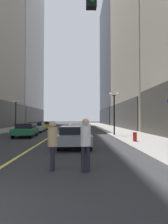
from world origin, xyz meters
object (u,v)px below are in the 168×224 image
object	(u,v)px
car_green	(26,130)
pedestrian_in_tan_trench	(53,141)
pedestrian_in_white_shirt	(86,141)
fire_hydrant_right	(135,138)
street_lamp_right_mid	(114,104)
street_lamp_left_far	(16,109)
car_grey	(74,135)
car_silver	(36,127)
car_yellow	(45,125)

from	to	relation	value
car_green	pedestrian_in_tan_trench	size ratio (longest dim) A/B	2.53
pedestrian_in_white_shirt	fire_hydrant_right	world-z (taller)	pedestrian_in_white_shirt
car_green	street_lamp_right_mid	size ratio (longest dim) A/B	0.99
pedestrian_in_tan_trench	street_lamp_left_far	size ratio (longest dim) A/B	0.39
car_grey	street_lamp_left_far	xyz separation A→B (m)	(-8.96, 16.87, 2.53)
pedestrian_in_tan_trench	street_lamp_right_mid	distance (m)	14.40
car_green	street_lamp_right_mid	world-z (taller)	street_lamp_right_mid
car_silver	fire_hydrant_right	world-z (taller)	car_silver
street_lamp_left_far	pedestrian_in_white_shirt	bearing A→B (deg)	-67.55
car_yellow	pedestrian_in_white_shirt	distance (m)	27.95
street_lamp_right_mid	car_silver	bearing A→B (deg)	145.35
car_grey	car_green	bearing A→B (deg)	124.81
car_yellow	street_lamp_left_far	world-z (taller)	street_lamp_left_far
car_grey	car_yellow	distance (m)	21.90
car_yellow	pedestrian_in_tan_trench	bearing A→B (deg)	-79.82
pedestrian_in_white_shirt	street_lamp_right_mid	size ratio (longest dim) A/B	0.41
car_grey	car_green	size ratio (longest dim) A/B	1.11
car_grey	fire_hydrant_right	world-z (taller)	car_grey
car_grey	fire_hydrant_right	size ratio (longest dim) A/B	6.05
fire_hydrant_right	car_yellow	bearing A→B (deg)	116.79
car_yellow	pedestrian_in_white_shirt	size ratio (longest dim) A/B	2.29
car_silver	fire_hydrant_right	bearing A→B (deg)	-51.60
car_green	pedestrian_in_tan_trench	xyz separation A→B (m)	(4.30, -12.92, 0.29)
pedestrian_in_tan_trench	car_silver	bearing A→B (deg)	103.42
street_lamp_right_mid	car_green	bearing A→B (deg)	-176.11
car_green	car_silver	world-z (taller)	same
car_green	car_yellow	xyz separation A→B (m)	(-0.56, 14.15, -0.00)
street_lamp_right_mid	pedestrian_in_tan_trench	bearing A→B (deg)	-108.21
car_green	car_silver	bearing A→B (deg)	93.62
car_grey	car_green	xyz separation A→B (m)	(-4.91, 7.05, -0.00)
car_yellow	street_lamp_right_mid	world-z (taller)	street_lamp_right_mid
pedestrian_in_white_shirt	fire_hydrant_right	xyz separation A→B (m)	(3.81, 7.88, -0.65)
car_silver	car_yellow	bearing A→B (deg)	90.99
car_yellow	pedestrian_in_tan_trench	world-z (taller)	pedestrian_in_tan_trench
street_lamp_left_far	car_grey	bearing A→B (deg)	-62.02
pedestrian_in_white_shirt	street_lamp_right_mid	bearing A→B (deg)	76.46
car_grey	pedestrian_in_tan_trench	xyz separation A→B (m)	(-0.61, -5.86, 0.28)
car_silver	street_lamp_right_mid	bearing A→B (deg)	-34.65
street_lamp_right_mid	fire_hydrant_right	xyz separation A→B (m)	(0.50, -5.87, -2.86)
car_grey	street_lamp_left_far	world-z (taller)	street_lamp_left_far
car_yellow	car_green	bearing A→B (deg)	-87.72
fire_hydrant_right	car_green	bearing A→B (deg)	150.30
car_green	street_lamp_right_mid	xyz separation A→B (m)	(8.74, 0.59, 2.54)
pedestrian_in_tan_trench	street_lamp_right_mid	size ratio (longest dim) A/B	0.39
car_silver	fire_hydrant_right	distance (m)	15.59
car_grey	pedestrian_in_tan_trench	bearing A→B (deg)	-95.91
car_silver	fire_hydrant_right	size ratio (longest dim) A/B	5.75
car_silver	pedestrian_in_tan_trench	size ratio (longest dim) A/B	2.67
car_grey	street_lamp_left_far	distance (m)	19.27
fire_hydrant_right	pedestrian_in_white_shirt	bearing A→B (deg)	-115.81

